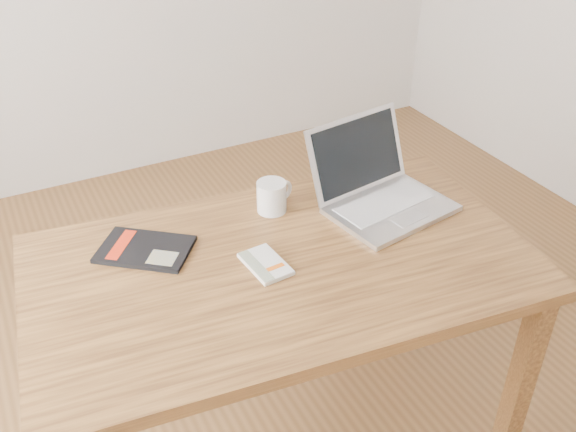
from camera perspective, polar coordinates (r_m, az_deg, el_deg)
name	(u,v)px	position (r m, az deg, el deg)	size (l,w,h in m)	color
room	(262,39)	(1.58, -2.34, 15.45)	(4.04, 4.04, 2.70)	brown
desk	(282,286)	(1.85, -0.53, -6.21)	(1.48, 0.95, 0.75)	brown
white_guidebook	(265,264)	(1.77, -2.02, -4.30)	(0.11, 0.16, 0.01)	beige
black_guidebook	(145,249)	(1.87, -12.59, -2.91)	(0.31, 0.29, 0.01)	black
laptop	(379,189)	(2.04, 8.09, 2.37)	(0.42, 0.40, 0.25)	silver
coffee_mug	(272,196)	(1.99, -1.40, 1.80)	(0.13, 0.09, 0.10)	white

